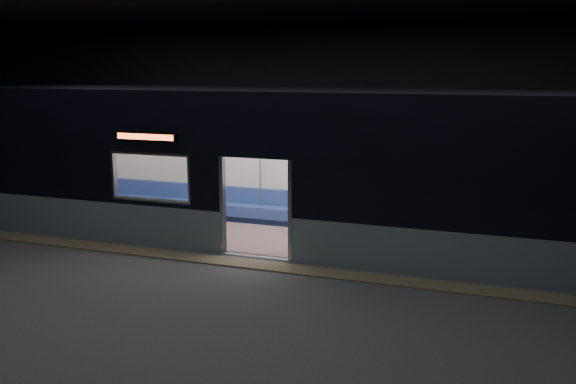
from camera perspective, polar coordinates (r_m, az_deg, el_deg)
The scene contains 7 objects.
station_floor at distance 11.63m, azimuth -4.96°, elevation -7.62°, with size 24.00×14.00×0.01m, color #47494C.
station_envelope at distance 10.98m, azimuth -5.30°, elevation 10.77°, with size 24.00×14.00×5.00m.
tactile_strip at distance 12.10m, azimuth -3.88°, elevation -6.73°, with size 22.80×0.50×0.03m, color #8C7F59.
metro_car at distance 13.48m, azimuth -0.63°, elevation 3.21°, with size 18.00×3.04×3.35m.
passenger at distance 14.19m, azimuth 6.42°, elevation -0.62°, with size 0.43×0.73×1.44m.
handbag at distance 14.00m, azimuth 6.02°, elevation -1.32°, with size 0.32×0.27×0.16m, color black.
transit_map at distance 14.03m, azimuth 20.89°, elevation 1.20°, with size 0.97×0.03×0.63m, color white.
Camera 1 is at (4.59, -9.98, 3.81)m, focal length 38.00 mm.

